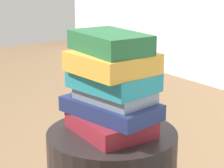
{
  "coord_description": "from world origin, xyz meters",
  "views": [
    {
      "loc": [
        1.0,
        -0.72,
        0.99
      ],
      "look_at": [
        0.0,
        0.0,
        0.64
      ],
      "focal_mm": 68.14,
      "sensor_mm": 36.0,
      "label": 1
    }
  ],
  "objects_px": {
    "book_forest": "(111,42)",
    "book_maroon": "(110,124)",
    "book_navy": "(110,108)",
    "book_slate": "(114,95)",
    "book_teal": "(113,80)",
    "book_ochre": "(113,62)"
  },
  "relations": [
    {
      "from": "book_forest",
      "to": "book_maroon",
      "type": "bearing_deg",
      "value": -40.81
    },
    {
      "from": "book_navy",
      "to": "book_slate",
      "type": "distance_m",
      "value": 0.04
    },
    {
      "from": "book_teal",
      "to": "book_ochre",
      "type": "bearing_deg",
      "value": -58.28
    },
    {
      "from": "book_navy",
      "to": "book_forest",
      "type": "relative_size",
      "value": 1.2
    },
    {
      "from": "book_maroon",
      "to": "book_forest",
      "type": "distance_m",
      "value": 0.25
    },
    {
      "from": "book_slate",
      "to": "book_forest",
      "type": "distance_m",
      "value": 0.16
    },
    {
      "from": "book_teal",
      "to": "book_forest",
      "type": "xyz_separation_m",
      "value": [
        -0.0,
        -0.01,
        0.12
      ]
    },
    {
      "from": "book_navy",
      "to": "book_forest",
      "type": "height_order",
      "value": "book_forest"
    },
    {
      "from": "book_slate",
      "to": "book_ochre",
      "type": "height_order",
      "value": "book_ochre"
    },
    {
      "from": "book_maroon",
      "to": "book_teal",
      "type": "xyz_separation_m",
      "value": [
        -0.01,
        0.02,
        0.14
      ]
    },
    {
      "from": "book_navy",
      "to": "book_slate",
      "type": "xyz_separation_m",
      "value": [
        0.0,
        0.01,
        0.04
      ]
    },
    {
      "from": "book_maroon",
      "to": "book_slate",
      "type": "xyz_separation_m",
      "value": [
        -0.0,
        0.02,
        0.09
      ]
    },
    {
      "from": "book_slate",
      "to": "book_ochre",
      "type": "xyz_separation_m",
      "value": [
        0.0,
        -0.01,
        0.1
      ]
    },
    {
      "from": "book_ochre",
      "to": "book_forest",
      "type": "bearing_deg",
      "value": -177.77
    },
    {
      "from": "book_slate",
      "to": "book_ochre",
      "type": "bearing_deg",
      "value": -94.7
    },
    {
      "from": "book_maroon",
      "to": "book_ochre",
      "type": "xyz_separation_m",
      "value": [
        -0.0,
        0.01,
        0.2
      ]
    },
    {
      "from": "book_ochre",
      "to": "book_forest",
      "type": "relative_size",
      "value": 0.92
    },
    {
      "from": "book_maroon",
      "to": "book_slate",
      "type": "distance_m",
      "value": 0.09
    },
    {
      "from": "book_slate",
      "to": "book_forest",
      "type": "height_order",
      "value": "book_forest"
    },
    {
      "from": "book_maroon",
      "to": "book_teal",
      "type": "bearing_deg",
      "value": 115.85
    },
    {
      "from": "book_ochre",
      "to": "book_forest",
      "type": "distance_m",
      "value": 0.06
    },
    {
      "from": "book_teal",
      "to": "book_navy",
      "type": "bearing_deg",
      "value": -97.88
    }
  ]
}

